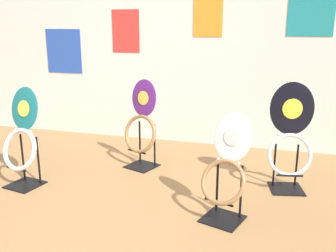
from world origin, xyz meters
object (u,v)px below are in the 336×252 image
Objects in this scene: toilet_seat_display_purple_note at (141,127)px; toilet_seat_display_white_plain at (227,170)px; toilet_seat_display_teal_sax at (22,142)px; toilet_seat_display_jazz_black at (290,139)px.

toilet_seat_display_white_plain is (0.97, -0.83, -0.03)m from toilet_seat_display_purple_note.
toilet_seat_display_teal_sax is at bearing -139.61° from toilet_seat_display_purple_note.
toilet_seat_display_jazz_black is 1.06× the size of toilet_seat_display_purple_note.
toilet_seat_display_white_plain is at bearing -40.52° from toilet_seat_display_purple_note.
toilet_seat_display_teal_sax is 0.99× the size of toilet_seat_display_purple_note.
toilet_seat_display_jazz_black is at bearing -6.42° from toilet_seat_display_purple_note.
toilet_seat_display_jazz_black reaches higher than toilet_seat_display_purple_note.
toilet_seat_display_purple_note is at bearing 173.58° from toilet_seat_display_jazz_black.
toilet_seat_display_teal_sax is 1.83m from toilet_seat_display_white_plain.
toilet_seat_display_purple_note is (-1.42, 0.16, -0.04)m from toilet_seat_display_jazz_black.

